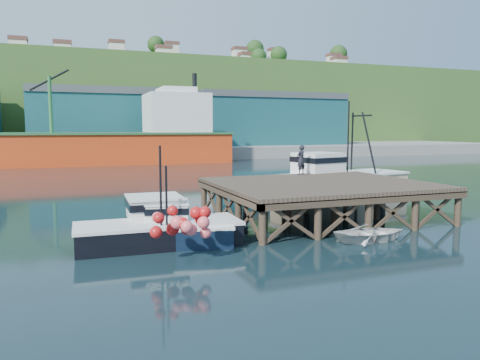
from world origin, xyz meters
name	(u,v)px	position (x,y,z in m)	size (l,w,h in m)	color
ground	(232,225)	(0.00, 0.00, 0.00)	(300.00, 300.00, 0.00)	black
wharf	(322,186)	(5.50, -0.19, 1.94)	(12.00, 10.00, 2.62)	brown
far_quay	(111,150)	(0.00, 70.00, 1.00)	(160.00, 40.00, 2.00)	gray
warehouse_mid	(112,121)	(0.00, 65.00, 6.50)	(28.00, 16.00, 9.00)	#1B505C
warehouse_right	(263,122)	(30.00, 65.00, 6.50)	(30.00, 16.00, 9.00)	#1B505C
cargo_ship	(64,142)	(-8.46, 48.00, 3.31)	(55.50, 10.00, 13.75)	#E34015
hillside	(98,105)	(0.00, 100.00, 11.00)	(220.00, 50.00, 22.00)	#2D511E
boat_navy	(167,229)	(-4.23, -3.16, 0.74)	(6.16, 3.83, 3.66)	black
boat_black	(158,226)	(-4.59, -2.87, 0.83)	(7.39, 6.22, 4.52)	black
trawler	(339,178)	(10.92, 6.50, 1.50)	(11.44, 6.03, 7.28)	beige
dinghy	(371,233)	(4.88, -5.80, 0.36)	(2.47, 3.45, 0.72)	silver
dockworker	(301,160)	(6.55, 4.40, 3.12)	(0.73, 0.48, 2.00)	black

